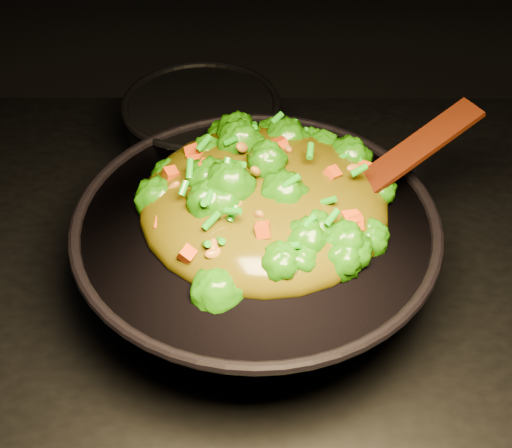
# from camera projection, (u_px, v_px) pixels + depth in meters

# --- Properties ---
(stovetop) EXTENTS (1.20, 0.90, 0.90)m
(stovetop) POSITION_uv_depth(u_px,v_px,m) (267.00, 434.00, 1.34)
(stovetop) COLOR black
(stovetop) RESTS_ON ground
(wok) EXTENTS (0.59, 0.59, 0.13)m
(wok) POSITION_uv_depth(u_px,v_px,m) (256.00, 256.00, 0.96)
(wok) COLOR black
(wok) RESTS_ON stovetop
(stir_fry) EXTENTS (0.35, 0.35, 0.11)m
(stir_fry) POSITION_uv_depth(u_px,v_px,m) (264.00, 174.00, 0.90)
(stir_fry) COLOR #216B07
(stir_fry) RESTS_ON wok
(spatula) EXTENTS (0.24, 0.16, 0.11)m
(spatula) POSITION_uv_depth(u_px,v_px,m) (392.00, 166.00, 0.93)
(spatula) COLOR #331504
(spatula) RESTS_ON wok
(back_pot) EXTENTS (0.31, 0.31, 0.14)m
(back_pot) POSITION_uv_depth(u_px,v_px,m) (203.00, 136.00, 1.16)
(back_pot) COLOR black
(back_pot) RESTS_ON stovetop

